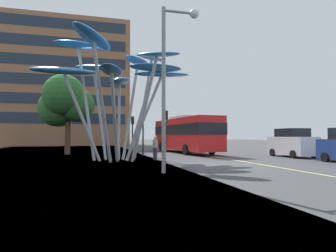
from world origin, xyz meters
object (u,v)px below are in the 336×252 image
red_bus (185,133)px  street_lamp (172,66)px  leaf_sculpture (115,71)px  traffic_light_kerb_far (143,123)px  car_parked_mid (292,143)px  pedestrian (155,148)px  traffic_light_kerb_near (165,124)px  traffic_light_island_mid (133,126)px

red_bus → street_lamp: size_ratio=1.56×
leaf_sculpture → traffic_light_kerb_far: leaf_sculpture is taller
car_parked_mid → street_lamp: street_lamp is taller
traffic_light_kerb_far → car_parked_mid: traffic_light_kerb_far is taller
traffic_light_kerb_far → pedestrian: (0.10, -4.13, -1.88)m
traffic_light_kerb_near → traffic_light_kerb_far: 5.35m
traffic_light_island_mid → street_lamp: size_ratio=0.48×
pedestrian → leaf_sculpture: bearing=175.8°
car_parked_mid → pedestrian: size_ratio=2.53×
traffic_light_kerb_near → traffic_light_kerb_far: size_ratio=0.89×
red_bus → car_parked_mid: red_bus is taller
traffic_light_kerb_near → traffic_light_kerb_far: (-0.52, 5.32, 0.29)m
red_bus → traffic_light_island_mid: (-4.76, 2.61, 0.69)m
red_bus → pedestrian: bearing=-121.7°
red_bus → traffic_light_kerb_far: size_ratio=3.17×
red_bus → traffic_light_kerb_far: traffic_light_kerb_far is taller
traffic_light_kerb_far → traffic_light_kerb_near: bearing=-84.4°
red_bus → traffic_light_island_mid: traffic_light_island_mid is taller
traffic_light_kerb_near → street_lamp: size_ratio=0.44×
leaf_sculpture → traffic_light_kerb_near: size_ratio=3.22×
leaf_sculpture → pedestrian: bearing=-4.2°
pedestrian → traffic_light_island_mid: bearing=90.9°
red_bus → pedestrian: size_ratio=7.27×
traffic_light_kerb_near → car_parked_mid: traffic_light_kerb_near is taller
car_parked_mid → traffic_light_island_mid: bearing=137.5°
leaf_sculpture → pedestrian: 5.93m
traffic_light_island_mid → pedestrian: 10.22m
traffic_light_island_mid → leaf_sculpture: bearing=-104.7°
traffic_light_kerb_far → car_parked_mid: bearing=-20.9°
traffic_light_kerb_far → pedestrian: traffic_light_kerb_far is taller
traffic_light_island_mid → street_lamp: (-0.60, -17.19, 2.22)m
traffic_light_kerb_near → pedestrian: size_ratio=2.04×
traffic_light_island_mid → pedestrian: size_ratio=2.24×
traffic_light_island_mid → pedestrian: traffic_light_island_mid is taller
street_lamp → pedestrian: street_lamp is taller
traffic_light_kerb_far → car_parked_mid: (11.03, -4.22, -1.64)m
leaf_sculpture → traffic_light_kerb_near: bearing=-23.7°
red_bus → leaf_sculpture: bearing=-135.4°
pedestrian → car_parked_mid: bearing=-0.4°
leaf_sculpture → traffic_light_island_mid: size_ratio=2.93×
traffic_light_kerb_near → traffic_light_island_mid: bearing=93.0°
traffic_light_island_mid → car_parked_mid: bearing=-42.5°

